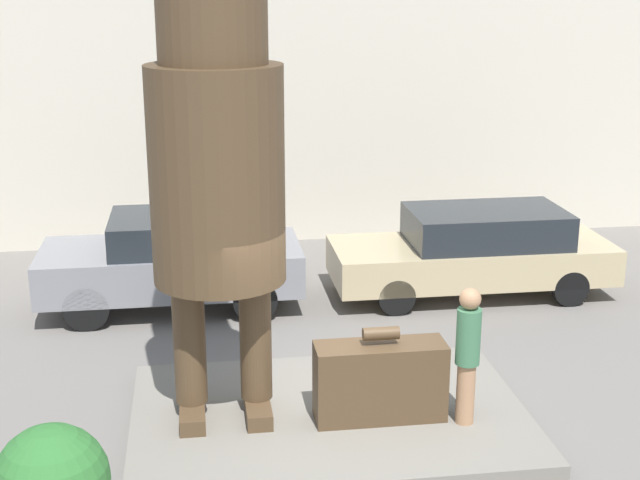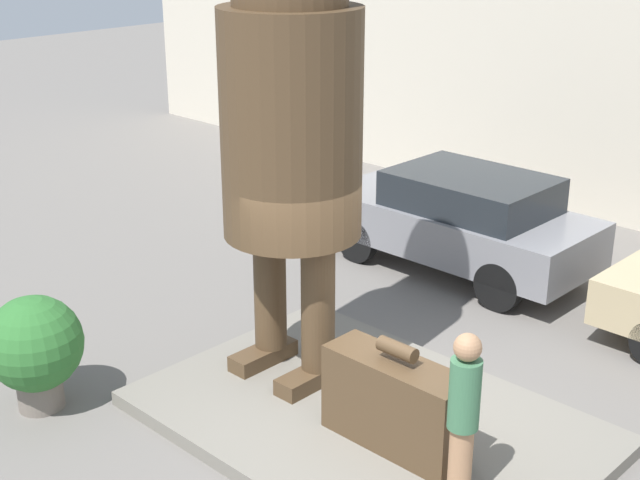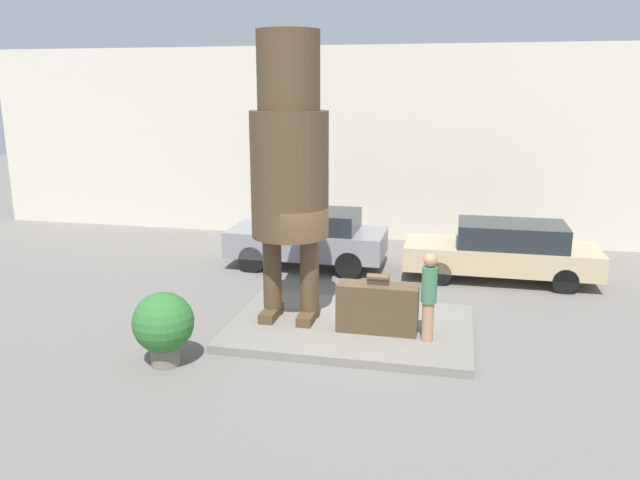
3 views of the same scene
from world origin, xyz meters
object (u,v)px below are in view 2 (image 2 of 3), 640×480
at_px(giant_suitcase, 395,403).
at_px(parked_car_grey, 461,219).
at_px(statue_figure, 291,91).
at_px(tourist, 464,411).
at_px(planter_pot, 35,347).

xyz_separation_m(giant_suitcase, parked_car_grey, (-2.48, 4.59, 0.19)).
distance_m(statue_figure, parked_car_grey, 5.02).
height_order(tourist, parked_car_grey, tourist).
relative_size(tourist, planter_pot, 1.26).
height_order(statue_figure, giant_suitcase, statue_figure).
xyz_separation_m(statue_figure, giant_suitcase, (1.84, -0.38, -2.84)).
bearing_deg(giant_suitcase, tourist, -14.98).
distance_m(statue_figure, planter_pot, 3.98).
xyz_separation_m(tourist, parked_car_grey, (-3.46, 4.86, -0.25)).
bearing_deg(statue_figure, tourist, -12.88).
height_order(statue_figure, planter_pot, statue_figure).
bearing_deg(parked_car_grey, tourist, 125.45).
bearing_deg(tourist, planter_pot, -159.08).
xyz_separation_m(giant_suitcase, tourist, (0.98, -0.26, 0.45)).
relative_size(parked_car_grey, planter_pot, 3.15).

